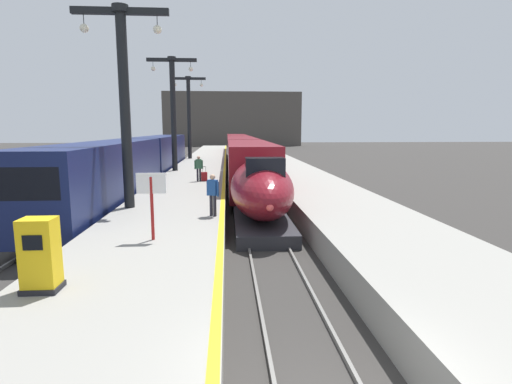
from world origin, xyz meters
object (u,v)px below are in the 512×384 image
at_px(station_column_distant, 189,110).
at_px(passenger_mid_platform, 213,192).
at_px(station_column_mid, 124,88).
at_px(highspeed_train_main, 242,153).
at_px(station_column_far, 173,103).
at_px(rolling_suitcase, 204,177).
at_px(ticket_machine_yellow, 40,258).
at_px(passenger_near_edge, 199,166).
at_px(departure_info_board, 151,193).
at_px(regional_train_adjacent, 141,160).

height_order(station_column_distant, passenger_mid_platform, station_column_distant).
xyz_separation_m(station_column_mid, passenger_mid_platform, (3.78, -2.12, -4.19)).
bearing_deg(station_column_distant, highspeed_train_main, -44.28).
bearing_deg(station_column_distant, station_column_far, -90.00).
xyz_separation_m(passenger_mid_platform, rolling_suitcase, (-0.95, 11.08, -0.69)).
relative_size(highspeed_train_main, passenger_mid_platform, 34.07).
distance_m(station_column_mid, passenger_mid_platform, 6.03).
relative_size(station_column_distant, ticket_machine_yellow, 5.87).
height_order(station_column_distant, rolling_suitcase, station_column_distant).
height_order(passenger_near_edge, passenger_mid_platform, same).
xyz_separation_m(station_column_far, departure_info_board, (2.01, -21.56, -4.02)).
height_order(highspeed_train_main, ticket_machine_yellow, highspeed_train_main).
relative_size(regional_train_adjacent, passenger_mid_platform, 21.66).
bearing_deg(ticket_machine_yellow, passenger_mid_platform, 64.94).
xyz_separation_m(highspeed_train_main, departure_info_board, (-3.89, -29.80, 0.61)).
bearing_deg(station_column_distant, station_column_mid, -90.00).
bearing_deg(departure_info_board, station_column_distant, 93.23).
xyz_separation_m(station_column_far, station_column_distant, (0.00, 13.99, 0.11)).
relative_size(station_column_mid, passenger_near_edge, 5.05).
relative_size(regional_train_adjacent, rolling_suitcase, 37.27).
xyz_separation_m(station_column_mid, station_column_far, (0.00, 16.07, 0.35)).
xyz_separation_m(station_column_distant, rolling_suitcase, (2.83, -21.11, -5.33)).
bearing_deg(station_column_mid, passenger_mid_platform, -29.25).
distance_m(regional_train_adjacent, station_column_distant, 17.34).
relative_size(station_column_far, passenger_near_edge, 5.44).
bearing_deg(departure_info_board, station_column_mid, 110.07).
xyz_separation_m(regional_train_adjacent, rolling_suitcase, (5.03, -4.52, -0.77)).
bearing_deg(station_column_far, highspeed_train_main, 54.40).
height_order(station_column_mid, ticket_machine_yellow, station_column_mid).
relative_size(passenger_mid_platform, ticket_machine_yellow, 1.06).
distance_m(station_column_distant, rolling_suitcase, 21.95).
xyz_separation_m(ticket_machine_yellow, departure_info_board, (1.66, 3.96, 0.77)).
bearing_deg(regional_train_adjacent, station_column_distant, 82.45).
relative_size(station_column_mid, station_column_distant, 0.91).
bearing_deg(passenger_mid_platform, station_column_far, 101.74).
distance_m(station_column_distant, passenger_mid_platform, 32.73).
height_order(highspeed_train_main, passenger_mid_platform, highspeed_train_main).
bearing_deg(passenger_near_edge, ticket_machine_yellow, -96.62).
bearing_deg(departure_info_board, highspeed_train_main, 82.56).
height_order(highspeed_train_main, regional_train_adjacent, regional_train_adjacent).
xyz_separation_m(station_column_far, ticket_machine_yellow, (0.35, -25.52, -4.79)).
height_order(regional_train_adjacent, departure_info_board, regional_train_adjacent).
xyz_separation_m(station_column_distant, passenger_near_edge, (2.47, -21.20, -4.65)).
bearing_deg(passenger_mid_platform, passenger_near_edge, 96.77).
distance_m(regional_train_adjacent, station_column_mid, 14.26).
bearing_deg(rolling_suitcase, ticket_machine_yellow, -97.67).
xyz_separation_m(rolling_suitcase, ticket_machine_yellow, (-2.48, -18.41, 0.44)).
xyz_separation_m(station_column_mid, ticket_machine_yellow, (0.35, -9.45, -4.44)).
bearing_deg(regional_train_adjacent, rolling_suitcase, -41.92).
distance_m(station_column_far, departure_info_board, 22.03).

